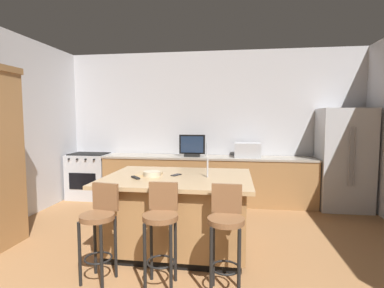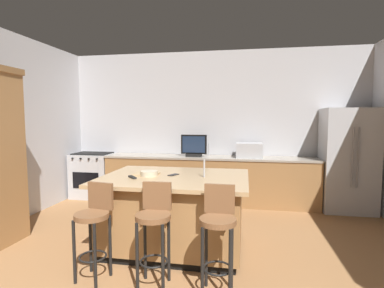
{
  "view_description": "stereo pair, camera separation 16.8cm",
  "coord_description": "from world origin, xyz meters",
  "px_view_note": "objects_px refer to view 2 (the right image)",
  "views": [
    {
      "loc": [
        0.48,
        -1.33,
        1.63
      ],
      "look_at": [
        -0.19,
        3.33,
        1.22
      ],
      "focal_mm": 27.67,
      "sensor_mm": 36.0,
      "label": 1
    },
    {
      "loc": [
        0.64,
        -1.3,
        1.63
      ],
      "look_at": [
        -0.19,
        3.33,
        1.22
      ],
      "focal_mm": 27.67,
      "sensor_mm": 36.0,
      "label": 2
    }
  ],
  "objects_px": {
    "range_oven": "(93,175)",
    "microwave": "(249,150)",
    "cutting_board": "(146,174)",
    "kitchen_island": "(175,211)",
    "bar_stool_center": "(154,225)",
    "cell_phone": "(173,175)",
    "bar_stool_left": "(94,223)",
    "bar_stool_right": "(218,230)",
    "tv_monitor": "(194,146)",
    "fruit_bowl": "(149,173)",
    "tv_remote": "(132,177)",
    "refrigerator": "(347,160)"
  },
  "relations": [
    {
      "from": "microwave",
      "to": "tv_monitor",
      "type": "xyz_separation_m",
      "value": [
        -1.04,
        -0.05,
        0.06
      ]
    },
    {
      "from": "kitchen_island",
      "to": "range_oven",
      "type": "xyz_separation_m",
      "value": [
        -2.24,
        2.06,
        -0.01
      ]
    },
    {
      "from": "range_oven",
      "to": "cell_phone",
      "type": "height_order",
      "value": "cell_phone"
    },
    {
      "from": "kitchen_island",
      "to": "range_oven",
      "type": "bearing_deg",
      "value": 137.37
    },
    {
      "from": "fruit_bowl",
      "to": "cell_phone",
      "type": "relative_size",
      "value": 1.42
    },
    {
      "from": "cutting_board",
      "to": "microwave",
      "type": "bearing_deg",
      "value": 56.95
    },
    {
      "from": "range_oven",
      "to": "kitchen_island",
      "type": "bearing_deg",
      "value": -42.63
    },
    {
      "from": "cutting_board",
      "to": "range_oven",
      "type": "bearing_deg",
      "value": 132.53
    },
    {
      "from": "cutting_board",
      "to": "bar_stool_center",
      "type": "bearing_deg",
      "value": -66.82
    },
    {
      "from": "range_oven",
      "to": "bar_stool_center",
      "type": "relative_size",
      "value": 0.92
    },
    {
      "from": "tv_monitor",
      "to": "range_oven",
      "type": "bearing_deg",
      "value": 178.63
    },
    {
      "from": "bar_stool_center",
      "to": "cutting_board",
      "type": "xyz_separation_m",
      "value": [
        -0.38,
        0.89,
        0.32
      ]
    },
    {
      "from": "tv_remote",
      "to": "refrigerator",
      "type": "bearing_deg",
      "value": -7.34
    },
    {
      "from": "range_oven",
      "to": "microwave",
      "type": "distance_m",
      "value": 3.22
    },
    {
      "from": "bar_stool_right",
      "to": "range_oven",
      "type": "bearing_deg",
      "value": 134.61
    },
    {
      "from": "range_oven",
      "to": "cutting_board",
      "type": "relative_size",
      "value": 2.94
    },
    {
      "from": "bar_stool_right",
      "to": "tv_remote",
      "type": "xyz_separation_m",
      "value": [
        -1.1,
        0.68,
        0.32
      ]
    },
    {
      "from": "cutting_board",
      "to": "cell_phone",
      "type": "bearing_deg",
      "value": 4.15
    },
    {
      "from": "bar_stool_right",
      "to": "refrigerator",
      "type": "bearing_deg",
      "value": 55.77
    },
    {
      "from": "microwave",
      "to": "tv_remote",
      "type": "bearing_deg",
      "value": -121.88
    },
    {
      "from": "tv_monitor",
      "to": "cutting_board",
      "type": "height_order",
      "value": "tv_monitor"
    },
    {
      "from": "microwave",
      "to": "cell_phone",
      "type": "bearing_deg",
      "value": -115.84
    },
    {
      "from": "kitchen_island",
      "to": "microwave",
      "type": "height_order",
      "value": "microwave"
    },
    {
      "from": "bar_stool_right",
      "to": "tv_remote",
      "type": "bearing_deg",
      "value": 148.69
    },
    {
      "from": "bar_stool_right",
      "to": "cutting_board",
      "type": "relative_size",
      "value": 3.21
    },
    {
      "from": "bar_stool_left",
      "to": "cutting_board",
      "type": "bearing_deg",
      "value": 83.15
    },
    {
      "from": "fruit_bowl",
      "to": "cell_phone",
      "type": "distance_m",
      "value": 0.31
    },
    {
      "from": "tv_monitor",
      "to": "bar_stool_center",
      "type": "relative_size",
      "value": 0.49
    },
    {
      "from": "bar_stool_right",
      "to": "cutting_board",
      "type": "bearing_deg",
      "value": 137.91
    },
    {
      "from": "kitchen_island",
      "to": "microwave",
      "type": "xyz_separation_m",
      "value": [
        0.93,
        2.06,
        0.57
      ]
    },
    {
      "from": "bar_stool_center",
      "to": "microwave",
      "type": "bearing_deg",
      "value": 70.42
    },
    {
      "from": "tv_monitor",
      "to": "fruit_bowl",
      "type": "xyz_separation_m",
      "value": [
        -0.21,
        -2.05,
        -0.15
      ]
    },
    {
      "from": "refrigerator",
      "to": "range_oven",
      "type": "bearing_deg",
      "value": 179.5
    },
    {
      "from": "bar_stool_right",
      "to": "tv_remote",
      "type": "relative_size",
      "value": 5.92
    },
    {
      "from": "cell_phone",
      "to": "tv_remote",
      "type": "xyz_separation_m",
      "value": [
        -0.44,
        -0.27,
        0.01
      ]
    },
    {
      "from": "microwave",
      "to": "tv_monitor",
      "type": "relative_size",
      "value": 0.98
    },
    {
      "from": "tv_monitor",
      "to": "bar_stool_right",
      "type": "relative_size",
      "value": 0.49
    },
    {
      "from": "bar_stool_right",
      "to": "cutting_board",
      "type": "height_order",
      "value": "bar_stool_right"
    },
    {
      "from": "bar_stool_left",
      "to": "bar_stool_right",
      "type": "height_order",
      "value": "bar_stool_right"
    },
    {
      "from": "bar_stool_center",
      "to": "cutting_board",
      "type": "distance_m",
      "value": 1.02
    },
    {
      "from": "range_oven",
      "to": "bar_stool_center",
      "type": "xyz_separation_m",
      "value": [
        2.24,
        -2.92,
        0.15
      ]
    },
    {
      "from": "kitchen_island",
      "to": "range_oven",
      "type": "distance_m",
      "value": 3.04
    },
    {
      "from": "bar_stool_left",
      "to": "fruit_bowl",
      "type": "bearing_deg",
      "value": 77.75
    },
    {
      "from": "tv_monitor",
      "to": "cutting_board",
      "type": "distance_m",
      "value": 2.0
    },
    {
      "from": "tv_remote",
      "to": "bar_stool_left",
      "type": "bearing_deg",
      "value": -146.96
    },
    {
      "from": "bar_stool_right",
      "to": "bar_stool_center",
      "type": "bearing_deg",
      "value": 177.81
    },
    {
      "from": "cell_phone",
      "to": "cutting_board",
      "type": "distance_m",
      "value": 0.35
    },
    {
      "from": "tv_monitor",
      "to": "fruit_bowl",
      "type": "height_order",
      "value": "tv_monitor"
    },
    {
      "from": "microwave",
      "to": "cutting_board",
      "type": "bearing_deg",
      "value": -123.05
    },
    {
      "from": "fruit_bowl",
      "to": "microwave",
      "type": "bearing_deg",
      "value": 59.17
    }
  ]
}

